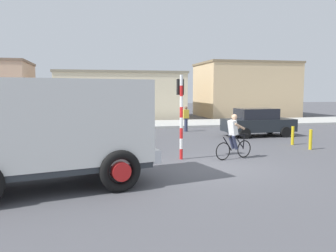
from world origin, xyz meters
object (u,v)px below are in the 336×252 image
(car_red_near, at_px, (258,122))
(bollard_far, at_px, (293,136))
(cyclist, at_px, (234,137))
(pedestrian_near_kerb, at_px, (186,118))
(bollard_near, at_px, (311,140))
(traffic_light_pole, at_px, (181,105))
(car_far_side, at_px, (94,128))
(truck_foreground, at_px, (48,126))
(car_white_mid, at_px, (35,123))

(car_red_near, distance_m, bollard_far, 3.31)
(cyclist, xyz_separation_m, car_red_near, (4.01, 5.92, -0.05))
(pedestrian_near_kerb, relative_size, bollard_near, 1.80)
(bollard_near, height_order, bollard_far, same)
(traffic_light_pole, bearing_deg, car_far_side, 126.31)
(pedestrian_near_kerb, bearing_deg, truck_foreground, -121.16)
(traffic_light_pole, bearing_deg, cyclist, -12.53)
(car_white_mid, bearing_deg, traffic_light_pole, -49.44)
(car_red_near, height_order, car_white_mid, same)
(bollard_near, relative_size, bollard_far, 1.00)
(pedestrian_near_kerb, bearing_deg, car_far_side, -144.02)
(car_red_near, relative_size, car_far_side, 0.94)
(pedestrian_near_kerb, xyz_separation_m, bollard_near, (3.58, -7.82, -0.40))
(car_red_near, height_order, bollard_far, car_red_near)
(cyclist, relative_size, bollard_far, 1.91)
(car_white_mid, bearing_deg, pedestrian_near_kerb, 7.17)
(car_white_mid, bearing_deg, bollard_near, -28.05)
(cyclist, xyz_separation_m, bollard_near, (4.18, 1.23, -0.41))
(car_white_mid, xyz_separation_m, bollard_near, (12.56, -6.69, -0.37))
(bollard_near, bearing_deg, pedestrian_near_kerb, 114.56)
(bollard_far, bearing_deg, traffic_light_pole, -160.47)
(car_red_near, bearing_deg, bollard_far, -86.96)
(car_white_mid, distance_m, bollard_near, 14.24)
(pedestrian_near_kerb, bearing_deg, bollard_far, -60.90)
(truck_foreground, distance_m, car_white_mid, 10.72)
(traffic_light_pole, distance_m, car_red_near, 8.21)
(cyclist, bearing_deg, traffic_light_pole, 167.47)
(traffic_light_pole, height_order, bollard_far, traffic_light_pole)
(truck_foreground, height_order, bollard_near, truck_foreground)
(car_far_side, distance_m, bollard_far, 9.65)
(car_red_near, distance_m, car_white_mid, 12.55)
(truck_foreground, relative_size, car_far_side, 1.36)
(car_white_mid, bearing_deg, truck_foreground, -79.48)
(pedestrian_near_kerb, distance_m, bollard_near, 8.61)
(truck_foreground, height_order, car_red_near, truck_foreground)
(traffic_light_pole, xyz_separation_m, car_white_mid, (-6.40, 7.48, -1.25))
(truck_foreground, bearing_deg, car_far_side, 80.63)
(car_white_mid, xyz_separation_m, car_far_side, (3.17, -3.09, 0.00))
(traffic_light_pole, xyz_separation_m, bollard_near, (6.16, 0.79, -1.62))
(traffic_light_pole, xyz_separation_m, car_far_side, (-3.23, 4.39, -1.25))
(car_far_side, relative_size, bollard_far, 4.76)
(truck_foreground, distance_m, car_far_side, 7.56)
(truck_foreground, distance_m, pedestrian_near_kerb, 13.62)
(traffic_light_pole, relative_size, pedestrian_near_kerb, 1.98)
(cyclist, bearing_deg, car_far_side, 137.15)
(truck_foreground, height_order, car_white_mid, truck_foreground)
(car_red_near, bearing_deg, truck_foreground, -140.84)
(cyclist, height_order, car_red_near, cyclist)
(car_red_near, xyz_separation_m, pedestrian_near_kerb, (-3.40, 3.13, 0.03))
(truck_foreground, relative_size, car_white_mid, 1.37)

